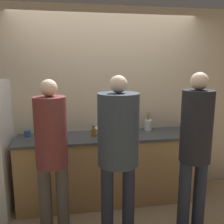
{
  "coord_description": "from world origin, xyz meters",
  "views": [
    {
      "loc": [
        -0.52,
        -2.8,
        1.85
      ],
      "look_at": [
        0.0,
        0.14,
        1.27
      ],
      "focal_mm": 40.0,
      "sensor_mm": 36.0,
      "label": 1
    }
  ],
  "objects_px": {
    "person_right": "(195,144)",
    "bottle_amber": "(94,132)",
    "person_center": "(118,141)",
    "cup_blue": "(27,133)",
    "fruit_bowl": "(107,130)",
    "person_left": "(52,149)",
    "bottle_green": "(127,131)",
    "utensil_crock": "(148,125)",
    "bottle_dark": "(135,125)"
  },
  "relations": [
    {
      "from": "bottle_dark",
      "to": "bottle_amber",
      "type": "relative_size",
      "value": 1.49
    },
    {
      "from": "bottle_green",
      "to": "person_left",
      "type": "bearing_deg",
      "value": -147.94
    },
    {
      "from": "person_left",
      "to": "person_right",
      "type": "bearing_deg",
      "value": -8.03
    },
    {
      "from": "fruit_bowl",
      "to": "bottle_dark",
      "type": "distance_m",
      "value": 0.4
    },
    {
      "from": "person_left",
      "to": "cup_blue",
      "type": "xyz_separation_m",
      "value": [
        -0.36,
        0.78,
        -0.04
      ]
    },
    {
      "from": "utensil_crock",
      "to": "person_right",
      "type": "bearing_deg",
      "value": -80.12
    },
    {
      "from": "utensil_crock",
      "to": "person_left",
      "type": "bearing_deg",
      "value": -147.84
    },
    {
      "from": "bottle_green",
      "to": "cup_blue",
      "type": "distance_m",
      "value": 1.3
    },
    {
      "from": "person_right",
      "to": "bottle_amber",
      "type": "bearing_deg",
      "value": 139.68
    },
    {
      "from": "person_left",
      "to": "cup_blue",
      "type": "bearing_deg",
      "value": 114.38
    },
    {
      "from": "person_left",
      "to": "bottle_amber",
      "type": "relative_size",
      "value": 11.83
    },
    {
      "from": "bottle_green",
      "to": "bottle_amber",
      "type": "bearing_deg",
      "value": 175.18
    },
    {
      "from": "bottle_green",
      "to": "bottle_amber",
      "type": "height_order",
      "value": "bottle_green"
    },
    {
      "from": "person_left",
      "to": "bottle_dark",
      "type": "xyz_separation_m",
      "value": [
        1.09,
        0.79,
        0.0
      ]
    },
    {
      "from": "fruit_bowl",
      "to": "bottle_green",
      "type": "relative_size",
      "value": 1.89
    },
    {
      "from": "person_center",
      "to": "utensil_crock",
      "type": "xyz_separation_m",
      "value": [
        0.62,
        0.92,
        -0.08
      ]
    },
    {
      "from": "utensil_crock",
      "to": "cup_blue",
      "type": "distance_m",
      "value": 1.64
    },
    {
      "from": "person_right",
      "to": "cup_blue",
      "type": "bearing_deg",
      "value": 151.42
    },
    {
      "from": "bottle_green",
      "to": "cup_blue",
      "type": "xyz_separation_m",
      "value": [
        -1.28,
        0.2,
        -0.03
      ]
    },
    {
      "from": "utensil_crock",
      "to": "person_center",
      "type": "bearing_deg",
      "value": -123.82
    },
    {
      "from": "bottle_green",
      "to": "bottle_amber",
      "type": "relative_size",
      "value": 1.22
    },
    {
      "from": "fruit_bowl",
      "to": "bottle_amber",
      "type": "bearing_deg",
      "value": -142.02
    },
    {
      "from": "cup_blue",
      "to": "person_center",
      "type": "bearing_deg",
      "value": -41.36
    },
    {
      "from": "fruit_bowl",
      "to": "bottle_amber",
      "type": "height_order",
      "value": "bottle_amber"
    },
    {
      "from": "bottle_dark",
      "to": "bottle_green",
      "type": "distance_m",
      "value": 0.26
    },
    {
      "from": "person_center",
      "to": "bottle_dark",
      "type": "distance_m",
      "value": 1.0
    },
    {
      "from": "bottle_green",
      "to": "cup_blue",
      "type": "height_order",
      "value": "bottle_green"
    },
    {
      "from": "person_right",
      "to": "utensil_crock",
      "type": "bearing_deg",
      "value": 99.88
    },
    {
      "from": "fruit_bowl",
      "to": "bottle_amber",
      "type": "xyz_separation_m",
      "value": [
        -0.2,
        -0.16,
        0.02
      ]
    },
    {
      "from": "cup_blue",
      "to": "bottle_green",
      "type": "bearing_deg",
      "value": -8.95
    },
    {
      "from": "cup_blue",
      "to": "fruit_bowl",
      "type": "bearing_deg",
      "value": -0.42
    },
    {
      "from": "person_center",
      "to": "bottle_green",
      "type": "distance_m",
      "value": 0.75
    },
    {
      "from": "bottle_dark",
      "to": "fruit_bowl",
      "type": "bearing_deg",
      "value": -178.34
    },
    {
      "from": "utensil_crock",
      "to": "bottle_amber",
      "type": "bearing_deg",
      "value": -166.59
    },
    {
      "from": "person_center",
      "to": "bottle_amber",
      "type": "distance_m",
      "value": 0.76
    },
    {
      "from": "person_right",
      "to": "bottle_dark",
      "type": "distance_m",
      "value": 1.06
    },
    {
      "from": "bottle_dark",
      "to": "utensil_crock",
      "type": "bearing_deg",
      "value": 6.01
    },
    {
      "from": "utensil_crock",
      "to": "fruit_bowl",
      "type": "bearing_deg",
      "value": -176.92
    },
    {
      "from": "person_center",
      "to": "bottle_dark",
      "type": "height_order",
      "value": "person_center"
    },
    {
      "from": "utensil_crock",
      "to": "bottle_green",
      "type": "distance_m",
      "value": 0.42
    },
    {
      "from": "person_right",
      "to": "bottle_green",
      "type": "height_order",
      "value": "person_right"
    },
    {
      "from": "fruit_bowl",
      "to": "cup_blue",
      "type": "height_order",
      "value": "fruit_bowl"
    },
    {
      "from": "person_center",
      "to": "bottle_amber",
      "type": "xyz_separation_m",
      "value": [
        -0.18,
        0.73,
        -0.1
      ]
    },
    {
      "from": "utensil_crock",
      "to": "bottle_amber",
      "type": "height_order",
      "value": "utensil_crock"
    },
    {
      "from": "person_right",
      "to": "person_center",
      "type": "bearing_deg",
      "value": 173.5
    },
    {
      "from": "person_right",
      "to": "utensil_crock",
      "type": "height_order",
      "value": "person_right"
    },
    {
      "from": "fruit_bowl",
      "to": "bottle_amber",
      "type": "distance_m",
      "value": 0.26
    },
    {
      "from": "fruit_bowl",
      "to": "utensil_crock",
      "type": "height_order",
      "value": "utensil_crock"
    },
    {
      "from": "person_left",
      "to": "bottle_amber",
      "type": "bearing_deg",
      "value": 51.61
    },
    {
      "from": "person_center",
      "to": "utensil_crock",
      "type": "relative_size",
      "value": 6.86
    }
  ]
}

